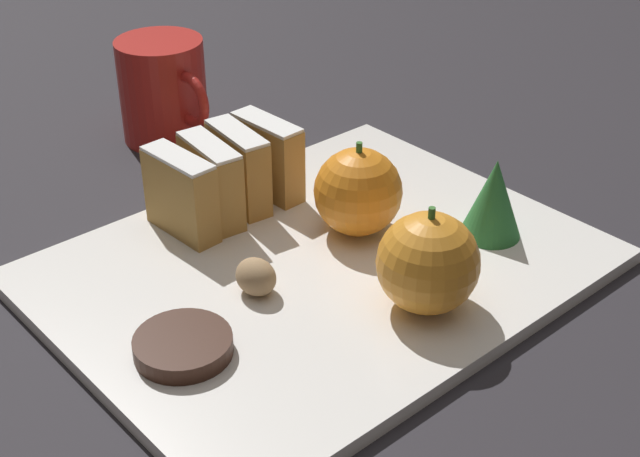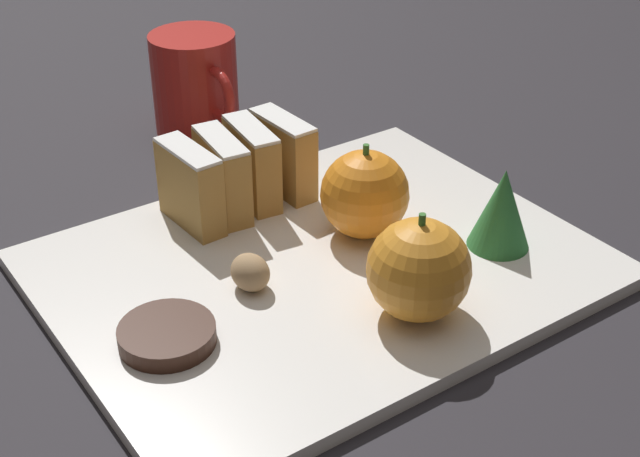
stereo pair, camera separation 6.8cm
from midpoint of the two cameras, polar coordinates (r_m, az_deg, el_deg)
ground_plane at (r=0.71m, az=2.77°, el=-3.00°), size 6.00×6.00×0.00m
serving_platter at (r=0.70m, az=2.78°, el=-2.59°), size 0.32×0.41×0.01m
stollen_slice_front at (r=0.73m, az=-5.69°, el=2.60°), size 0.07×0.03×0.07m
stollen_slice_second at (r=0.75m, az=-3.68°, el=3.33°), size 0.07×0.03×0.07m
stollen_slice_third at (r=0.77m, az=-1.83°, el=4.09°), size 0.07×0.03×0.07m
stollen_slice_fourth at (r=0.78m, az=0.13°, el=4.68°), size 0.07×0.03×0.07m
orange_near at (r=0.63m, az=9.44°, el=-2.72°), size 0.07×0.07×0.08m
orange_far at (r=0.72m, az=5.60°, el=2.12°), size 0.07×0.07×0.08m
walnut at (r=0.66m, az=-1.40°, el=-3.03°), size 0.03×0.03×0.03m
chocolate_cookie at (r=0.62m, az=-6.65°, el=-6.89°), size 0.07×0.07×0.01m
evergreen_sprig at (r=0.72m, az=14.24°, el=1.17°), size 0.05×0.05×0.07m
coffee_mug at (r=0.92m, az=-5.83°, el=9.14°), size 0.12×0.09×0.10m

